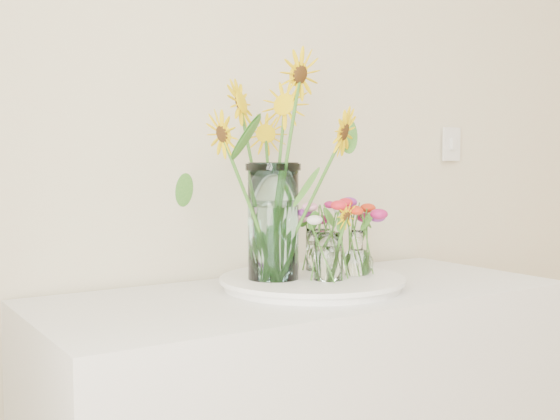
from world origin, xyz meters
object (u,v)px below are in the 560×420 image
object	(u,v)px
mason_jar	(273,222)
small_vase_b	(357,253)
small_vase_a	(328,257)
tray	(312,284)
small_vase_c	(318,250)

from	to	relation	value
mason_jar	small_vase_b	world-z (taller)	mason_jar
small_vase_a	small_vase_b	distance (m)	0.12
tray	small_vase_c	world-z (taller)	small_vase_c
small_vase_b	small_vase_c	size ratio (longest dim) A/B	1.03
small_vase_c	small_vase_b	bearing A→B (deg)	-71.66
tray	mason_jar	distance (m)	0.20
tray	small_vase_c	distance (m)	0.14
tray	small_vase_c	bearing A→B (deg)	46.29
small_vase_a	small_vase_b	world-z (taller)	small_vase_a
tray	small_vase_b	distance (m)	0.15
small_vase_c	small_vase_a	bearing A→B (deg)	-117.13
small_vase_a	small_vase_b	xyz separation A→B (m)	(0.12, 0.03, -0.00)
mason_jar	small_vase_a	distance (m)	0.17
mason_jar	small_vase_b	size ratio (longest dim) A/B	2.44
small_vase_b	small_vase_c	distance (m)	0.13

